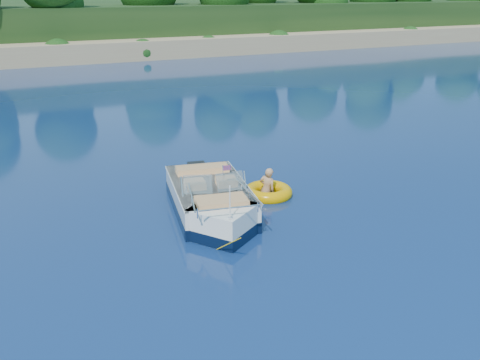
{
  "coord_description": "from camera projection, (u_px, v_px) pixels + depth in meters",
  "views": [
    {
      "loc": [
        -4.28,
        -7.88,
        5.45
      ],
      "look_at": [
        1.41,
        3.58,
        0.85
      ],
      "focal_mm": 40.0,
      "sensor_mm": 36.0,
      "label": 1
    }
  ],
  "objects": [
    {
      "name": "ground",
      "position": [
        257.0,
        289.0,
        10.28
      ],
      "size": [
        160.0,
        160.0,
        0.0
      ],
      "primitive_type": "plane",
      "color": "#09173F",
      "rests_on": "ground"
    },
    {
      "name": "shoreline",
      "position": [
        5.0,
        28.0,
        63.69
      ],
      "size": [
        170.0,
        59.0,
        6.0
      ],
      "color": "tan",
      "rests_on": "ground"
    },
    {
      "name": "boy",
      "position": [
        266.0,
        195.0,
        14.92
      ],
      "size": [
        0.64,
        0.76,
        1.38
      ],
      "primitive_type": "imported",
      "rotation": [
        0.0,
        -0.17,
        2.13
      ],
      "color": "tan",
      "rests_on": "ground"
    },
    {
      "name": "tow_tube",
      "position": [
        268.0,
        192.0,
        14.88
      ],
      "size": [
        1.58,
        1.58,
        0.36
      ],
      "rotation": [
        0.0,
        0.0,
        0.17
      ],
      "color": "#E99E00",
      "rests_on": "ground"
    },
    {
      "name": "motorboat",
      "position": [
        212.0,
        203.0,
        13.5
      ],
      "size": [
        2.49,
        5.07,
        1.71
      ],
      "rotation": [
        0.0,
        0.0,
        -0.21
      ],
      "color": "white",
      "rests_on": "ground"
    }
  ]
}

